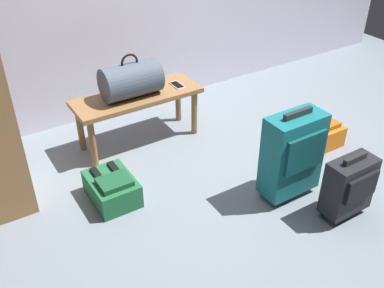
{
  "coord_description": "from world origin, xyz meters",
  "views": [
    {
      "loc": [
        -1.62,
        -1.84,
        1.96
      ],
      "look_at": [
        -0.23,
        0.38,
        0.25
      ],
      "focal_mm": 41.43,
      "sensor_mm": 36.0,
      "label": 1
    }
  ],
  "objects_px": {
    "suitcase_upright_teal": "(293,154)",
    "suitcase_small_charcoal": "(349,186)",
    "cell_phone": "(177,85)",
    "backpack_green": "(112,188)",
    "backpack_orange": "(316,131)",
    "bench": "(138,102)",
    "duffel_bag_slate": "(131,80)"
  },
  "relations": [
    {
      "from": "backpack_green",
      "to": "backpack_orange",
      "type": "bearing_deg",
      "value": -6.41
    },
    {
      "from": "backpack_orange",
      "to": "duffel_bag_slate",
      "type": "bearing_deg",
      "value": 148.9
    },
    {
      "from": "duffel_bag_slate",
      "to": "backpack_green",
      "type": "distance_m",
      "value": 0.85
    },
    {
      "from": "duffel_bag_slate",
      "to": "suitcase_upright_teal",
      "type": "distance_m",
      "value": 1.31
    },
    {
      "from": "suitcase_small_charcoal",
      "to": "backpack_green",
      "type": "xyz_separation_m",
      "value": [
        -1.2,
        0.93,
        -0.15
      ]
    },
    {
      "from": "duffel_bag_slate",
      "to": "backpack_green",
      "type": "xyz_separation_m",
      "value": [
        -0.45,
        -0.57,
        -0.46
      ]
    },
    {
      "from": "bench",
      "to": "suitcase_small_charcoal",
      "type": "distance_m",
      "value": 1.67
    },
    {
      "from": "suitcase_upright_teal",
      "to": "backpack_green",
      "type": "distance_m",
      "value": 1.22
    },
    {
      "from": "duffel_bag_slate",
      "to": "suitcase_small_charcoal",
      "type": "height_order",
      "value": "duffel_bag_slate"
    },
    {
      "from": "suitcase_upright_teal",
      "to": "backpack_green",
      "type": "bearing_deg",
      "value": 150.62
    },
    {
      "from": "suitcase_upright_teal",
      "to": "backpack_orange",
      "type": "relative_size",
      "value": 1.72
    },
    {
      "from": "cell_phone",
      "to": "suitcase_upright_teal",
      "type": "height_order",
      "value": "suitcase_upright_teal"
    },
    {
      "from": "cell_phone",
      "to": "duffel_bag_slate",
      "type": "bearing_deg",
      "value": 175.6
    },
    {
      "from": "suitcase_upright_teal",
      "to": "suitcase_small_charcoal",
      "type": "height_order",
      "value": "suitcase_upright_teal"
    },
    {
      "from": "duffel_bag_slate",
      "to": "suitcase_upright_teal",
      "type": "bearing_deg",
      "value": -62.75
    },
    {
      "from": "backpack_green",
      "to": "suitcase_small_charcoal",
      "type": "bearing_deg",
      "value": -37.81
    },
    {
      "from": "bench",
      "to": "cell_phone",
      "type": "xyz_separation_m",
      "value": [
        0.34,
        -0.03,
        0.07
      ]
    },
    {
      "from": "bench",
      "to": "backpack_orange",
      "type": "distance_m",
      "value": 1.45
    },
    {
      "from": "backpack_green",
      "to": "backpack_orange",
      "type": "distance_m",
      "value": 1.71
    },
    {
      "from": "bench",
      "to": "suitcase_upright_teal",
      "type": "xyz_separation_m",
      "value": [
        0.55,
        -1.15,
        -0.02
      ]
    },
    {
      "from": "suitcase_small_charcoal",
      "to": "backpack_orange",
      "type": "bearing_deg",
      "value": 56.25
    },
    {
      "from": "bench",
      "to": "cell_phone",
      "type": "relative_size",
      "value": 6.94
    },
    {
      "from": "duffel_bag_slate",
      "to": "cell_phone",
      "type": "bearing_deg",
      "value": -4.4
    },
    {
      "from": "suitcase_upright_teal",
      "to": "backpack_green",
      "type": "xyz_separation_m",
      "value": [
        -1.04,
        0.58,
        -0.24
      ]
    },
    {
      "from": "suitcase_upright_teal",
      "to": "suitcase_small_charcoal",
      "type": "distance_m",
      "value": 0.4
    },
    {
      "from": "backpack_green",
      "to": "suitcase_upright_teal",
      "type": "bearing_deg",
      "value": -29.38
    },
    {
      "from": "cell_phone",
      "to": "backpack_green",
      "type": "relative_size",
      "value": 0.38
    },
    {
      "from": "backpack_orange",
      "to": "bench",
      "type": "bearing_deg",
      "value": 148.07
    },
    {
      "from": "bench",
      "to": "backpack_green",
      "type": "bearing_deg",
      "value": -130.7
    },
    {
      "from": "backpack_green",
      "to": "cell_phone",
      "type": "bearing_deg",
      "value": 32.99
    },
    {
      "from": "bench",
      "to": "backpack_green",
      "type": "height_order",
      "value": "bench"
    },
    {
      "from": "cell_phone",
      "to": "backpack_green",
      "type": "height_order",
      "value": "cell_phone"
    }
  ]
}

